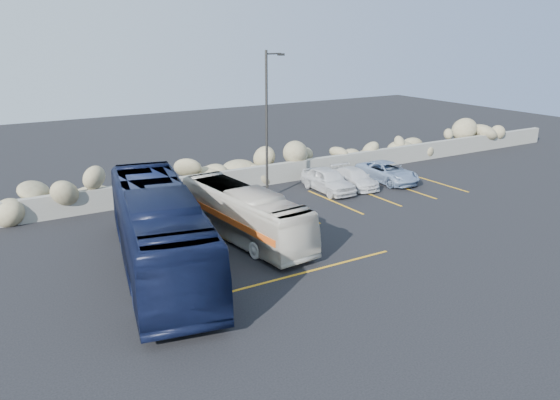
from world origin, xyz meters
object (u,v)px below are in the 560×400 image
lamppost (268,121)px  tour_coach (159,230)px  car_a (328,180)px  vintage_bus (244,213)px  car_d (387,172)px  car_c (355,178)px

lamppost → tour_coach: 10.67m
tour_coach → car_a: (11.97, 5.48, -0.94)m
lamppost → vintage_bus: 7.01m
car_d → vintage_bus: bearing=-162.3°
lamppost → car_d: 8.88m
vintage_bus → car_a: vintage_bus is taller
tour_coach → car_d: bearing=29.4°
lamppost → car_c: (5.61, -0.66, -3.75)m
lamppost → car_d: size_ratio=1.83×
lamppost → vintage_bus: size_ratio=0.95×
tour_coach → car_d: (16.37, 5.33, -1.02)m
vintage_bus → car_c: size_ratio=2.26×
car_a → car_c: size_ratio=1.08×
vintage_bus → car_a: size_ratio=2.08×
vintage_bus → car_c: 10.50m
vintage_bus → lamppost: bearing=45.5°
lamppost → car_a: (3.64, -0.64, -3.61)m
tour_coach → car_d: tour_coach is taller
vintage_bus → tour_coach: bearing=-168.2°
car_a → car_d: bearing=0.3°
tour_coach → car_a: size_ratio=2.90×
vintage_bus → car_d: (12.04, 4.04, -0.56)m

